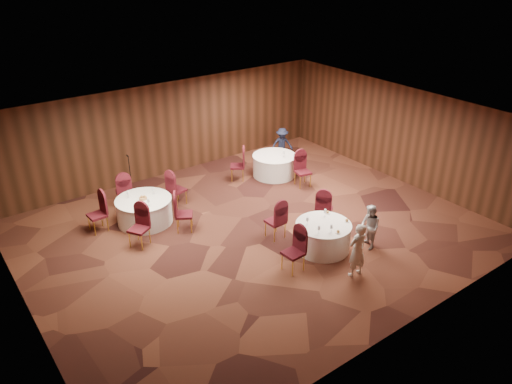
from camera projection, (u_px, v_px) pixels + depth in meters
ground at (254, 231)px, 14.03m from camera, size 12.00×12.00×0.00m
room_shell at (254, 168)px, 13.14m from camera, size 12.00×12.00×12.00m
table_main at (323, 236)px, 13.08m from camera, size 1.46×1.46×0.74m
table_left at (144, 210)px, 14.34m from camera, size 1.60×1.60×0.74m
table_right at (274, 165)px, 17.24m from camera, size 1.50×1.50×0.74m
chairs_main at (298, 226)px, 13.29m from camera, size 2.79×2.02×1.00m
chairs_left at (144, 207)px, 14.26m from camera, size 3.14×2.99×1.00m
chairs_right at (270, 169)px, 16.66m from camera, size 2.14×2.36×1.00m
tabletop_main at (329, 221)px, 12.86m from camera, size 1.11×1.04×0.22m
tabletop_left at (143, 197)px, 14.14m from camera, size 0.75×0.87×0.22m
tabletop_right at (284, 153)px, 16.89m from camera, size 0.08×0.08×0.22m
mic_stand at (132, 186)px, 15.70m from camera, size 0.24×0.24×1.44m
woman_a at (357, 250)px, 11.89m from camera, size 0.53×0.36×1.41m
woman_b at (370, 227)px, 13.03m from camera, size 0.64×0.72×1.23m
man_c at (282, 144)px, 18.32m from camera, size 0.93×0.77×1.25m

